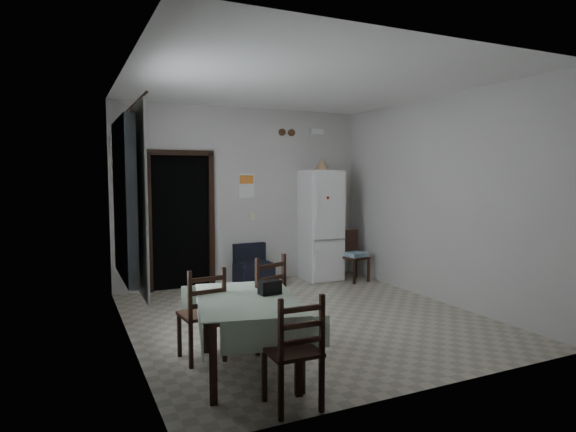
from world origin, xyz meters
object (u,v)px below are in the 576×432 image
(navy_seat, at_px, (254,265))
(dining_chair_near_head, at_px, (292,350))
(corner_chair, at_px, (355,256))
(dining_chair_far_left, at_px, (201,313))
(dining_chair_far_right, at_px, (259,300))
(dining_table, at_px, (247,335))
(fridge, at_px, (321,225))

(navy_seat, distance_m, dining_chair_near_head, 4.15)
(corner_chair, relative_size, dining_chair_far_left, 0.93)
(navy_seat, height_order, dining_chair_far_right, dining_chair_far_right)
(corner_chair, relative_size, dining_chair_near_head, 0.94)
(navy_seat, distance_m, corner_chair, 1.73)
(dining_table, xyz_separation_m, dining_chair_near_head, (0.09, -0.77, 0.11))
(corner_chair, bearing_deg, navy_seat, 156.43)
(dining_chair_far_left, height_order, dining_chair_far_right, dining_chair_far_right)
(navy_seat, xyz_separation_m, dining_table, (-1.29, -3.19, 0.01))
(navy_seat, relative_size, dining_chair_near_head, 0.73)
(dining_chair_far_right, xyz_separation_m, dining_chair_near_head, (-0.25, -1.33, -0.04))
(fridge, relative_size, dining_chair_far_right, 1.91)
(corner_chair, distance_m, dining_chair_far_right, 3.43)
(dining_chair_far_left, bearing_deg, dining_chair_near_head, 101.39)
(dining_chair_far_left, relative_size, dining_chair_far_right, 0.93)
(dining_chair_near_head, bearing_deg, dining_chair_far_right, -99.35)
(corner_chair, relative_size, dining_chair_far_right, 0.87)
(dining_chair_far_left, distance_m, dining_chair_near_head, 1.31)
(dining_chair_far_left, bearing_deg, navy_seat, -125.90)
(fridge, relative_size, dining_chair_near_head, 2.06)
(fridge, bearing_deg, corner_chair, -42.21)
(navy_seat, bearing_deg, dining_table, -114.46)
(fridge, xyz_separation_m, dining_chair_near_head, (-2.44, -3.97, -0.48))
(navy_seat, height_order, dining_chair_far_left, dining_chair_far_left)
(dining_chair_far_left, distance_m, dining_chair_far_right, 0.64)
(fridge, distance_m, corner_chair, 0.80)
(fridge, bearing_deg, dining_chair_near_head, -119.62)
(fridge, distance_m, navy_seat, 1.37)
(corner_chair, bearing_deg, dining_chair_near_head, -138.36)
(dining_chair_near_head, bearing_deg, fridge, -120.10)
(dining_table, xyz_separation_m, dining_chair_far_left, (-0.30, 0.48, 0.12))
(corner_chair, xyz_separation_m, dining_chair_far_right, (-2.62, -2.21, 0.06))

